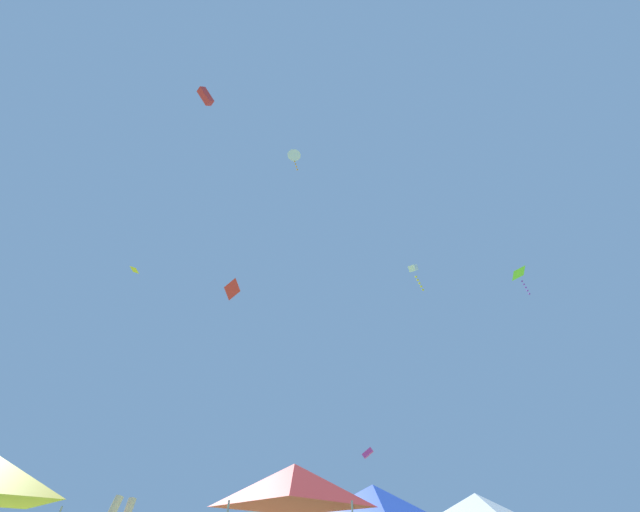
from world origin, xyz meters
The scene contains 10 objects.
canopy_tent_blue centered at (3.05, 11.39, 3.12)m, with size 3.44×3.44×3.68m.
canopy_tent_white centered at (5.41, 7.16, 2.46)m, with size 2.71×2.71×2.90m.
canopy_tent_red centered at (0.17, 7.04, 3.08)m, with size 3.38×3.38×3.62m.
kite_magenta_box centered at (4.39, 22.28, 6.97)m, with size 0.83×0.49×0.67m.
kite_red_box centered at (-7.05, 8.21, 26.68)m, with size 1.25×1.18×1.20m.
kite_lime_diamond centered at (17.64, 19.56, 19.86)m, with size 1.26×1.40×2.30m.
kite_red_diamond centered at (-5.45, 18.17, 17.17)m, with size 1.19×1.24×0.99m.
kite_white_box centered at (7.53, 15.21, 17.04)m, with size 0.96×1.18×2.47m.
kite_yellow_diamond centered at (-17.52, 25.61, 24.38)m, with size 1.01×0.98×0.42m.
kite_white_delta centered at (-0.98, 12.52, 25.86)m, with size 1.08×0.67×2.19m.
Camera 1 is at (0.70, -5.65, 1.37)m, focal length 21.36 mm.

